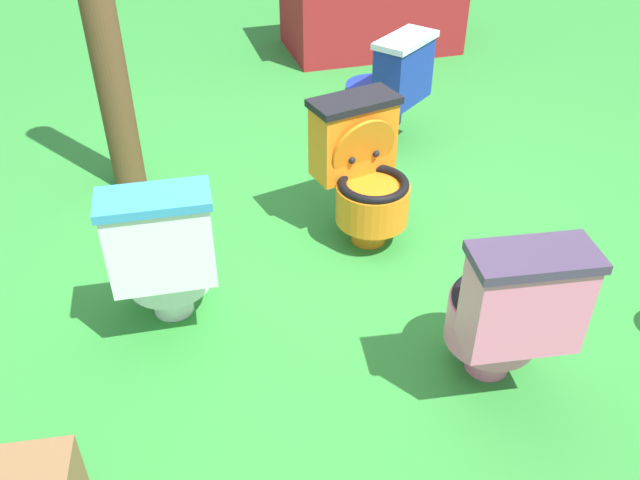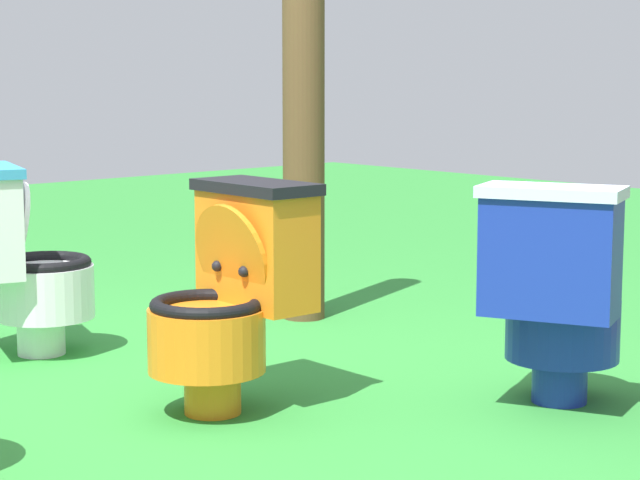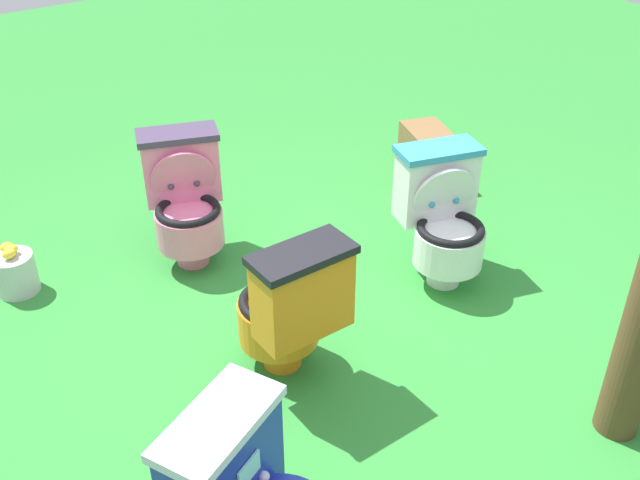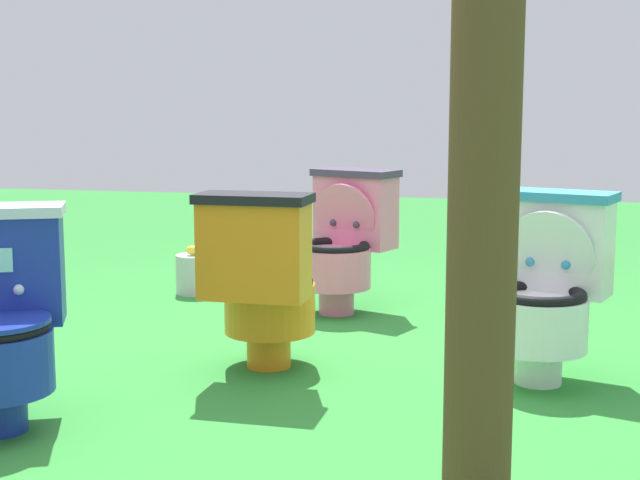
{
  "view_description": "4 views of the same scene",
  "coord_description": "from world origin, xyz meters",
  "px_view_note": "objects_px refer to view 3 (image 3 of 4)",
  "views": [
    {
      "loc": [
        -1.57,
        -2.47,
        2.07
      ],
      "look_at": [
        -0.33,
        -0.36,
        0.3
      ],
      "focal_mm": 37.79,
      "sensor_mm": 36.0,
      "label": 1
    },
    {
      "loc": [
        3.06,
        -2.36,
        1.09
      ],
      "look_at": [
        0.27,
        0.18,
        0.54
      ],
      "focal_mm": 67.7,
      "sensor_mm": 36.0,
      "label": 2
    },
    {
      "loc": [
        1.51,
        2.02,
        2.32
      ],
      "look_at": [
        -0.18,
        -0.19,
        0.54
      ],
      "focal_mm": 40.6,
      "sensor_mm": 36.0,
      "label": 3
    },
    {
      "loc": [
        -0.9,
        3.42,
        1.07
      ],
      "look_at": [
        -0.03,
        -0.49,
        0.47
      ],
      "focal_mm": 52.18,
      "sensor_mm": 36.0,
      "label": 4
    }
  ],
  "objects_px": {
    "toilet_white": "(443,216)",
    "lemon_bucket": "(15,272)",
    "small_crate": "(426,154)",
    "toilet_pink": "(186,198)",
    "toilet_orange": "(289,307)"
  },
  "relations": [
    {
      "from": "toilet_white",
      "to": "lemon_bucket",
      "type": "height_order",
      "value": "toilet_white"
    },
    {
      "from": "toilet_orange",
      "to": "toilet_white",
      "type": "bearing_deg",
      "value": 8.88
    },
    {
      "from": "toilet_pink",
      "to": "toilet_white",
      "type": "distance_m",
      "value": 1.4
    },
    {
      "from": "lemon_bucket",
      "to": "toilet_orange",
      "type": "bearing_deg",
      "value": 119.68
    },
    {
      "from": "toilet_white",
      "to": "small_crate",
      "type": "height_order",
      "value": "toilet_white"
    },
    {
      "from": "toilet_orange",
      "to": "toilet_pink",
      "type": "relative_size",
      "value": 1.0
    },
    {
      "from": "toilet_white",
      "to": "lemon_bucket",
      "type": "relative_size",
      "value": 2.63
    },
    {
      "from": "toilet_white",
      "to": "small_crate",
      "type": "bearing_deg",
      "value": -112.58
    },
    {
      "from": "toilet_orange",
      "to": "toilet_pink",
      "type": "distance_m",
      "value": 1.15
    },
    {
      "from": "small_crate",
      "to": "toilet_pink",
      "type": "bearing_deg",
      "value": -4.19
    },
    {
      "from": "toilet_white",
      "to": "lemon_bucket",
      "type": "distance_m",
      "value": 2.28
    },
    {
      "from": "toilet_pink",
      "to": "small_crate",
      "type": "xyz_separation_m",
      "value": [
        -1.74,
        0.13,
        -0.19
      ]
    },
    {
      "from": "toilet_white",
      "to": "toilet_orange",
      "type": "bearing_deg",
      "value": 25.83
    },
    {
      "from": "toilet_pink",
      "to": "lemon_bucket",
      "type": "xyz_separation_m",
      "value": [
        0.9,
        -0.26,
        -0.26
      ]
    },
    {
      "from": "toilet_pink",
      "to": "toilet_white",
      "type": "xyz_separation_m",
      "value": [
        -0.99,
        0.99,
        0.0
      ]
    }
  ]
}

